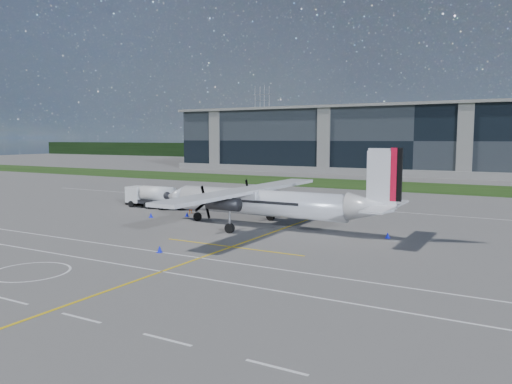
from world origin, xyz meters
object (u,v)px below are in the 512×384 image
safety_cone_stbdwing (299,207)px  safety_cone_nose_stbd (187,214)px  baggage_tug (177,202)px  safety_cone_fwd (151,215)px  safety_cone_portwing (160,249)px  fuel_tanker_truck (148,197)px  ground_crew_person (191,204)px  safety_cone_tail (388,235)px  turboprop_aircraft (268,188)px  pylon_west (262,122)px

safety_cone_stbdwing → safety_cone_nose_stbd: (-7.94, -10.67, 0.00)m
baggage_tug → safety_cone_stbdwing: 14.04m
safety_cone_fwd → safety_cone_portwing: same height
fuel_tanker_truck → baggage_tug: bearing=9.7°
safety_cone_portwing → safety_cone_fwd: bearing=133.5°
ground_crew_person → safety_cone_tail: 22.39m
safety_cone_portwing → ground_crew_person: bearing=120.0°
fuel_tanker_truck → safety_cone_portwing: (16.55, -17.49, -1.03)m
fuel_tanker_truck → safety_cone_portwing: fuel_tanker_truck is taller
baggage_tug → safety_cone_fwd: size_ratio=5.58×
safety_cone_nose_stbd → safety_cone_portwing: 16.44m
fuel_tanker_truck → safety_cone_nose_stbd: 8.91m
ground_crew_person → fuel_tanker_truck: bearing=87.4°
turboprop_aircraft → safety_cone_portwing: bearing=-100.0°
baggage_tug → safety_cone_portwing: (12.74, -18.14, -0.59)m
pylon_west → safety_cone_portwing: size_ratio=60.00×
pylon_west → turboprop_aircraft: pylon_west is taller
pylon_west → safety_cone_fwd: size_ratio=60.00×
safety_cone_stbdwing → safety_cone_portwing: (0.41, -24.83, 0.00)m
baggage_tug → safety_cone_tail: size_ratio=5.58×
safety_cone_fwd → baggage_tug: bearing=103.8°
fuel_tanker_truck → safety_cone_tail: (29.43, -4.34, -1.03)m
ground_crew_person → pylon_west: bearing=34.2°
turboprop_aircraft → baggage_tug: size_ratio=8.84×
turboprop_aircraft → ground_crew_person: bearing=162.3°
safety_cone_stbdwing → safety_cone_fwd: 16.91m
turboprop_aircraft → fuel_tanker_truck: bearing=164.9°
safety_cone_stbdwing → safety_cone_tail: (13.29, -11.68, 0.00)m
safety_cone_tail → safety_cone_fwd: 24.10m
ground_crew_person → safety_cone_portwing: ground_crew_person is taller
safety_cone_nose_stbd → safety_cone_fwd: bearing=-140.0°
baggage_tug → safety_cone_tail: (25.62, -4.99, -0.59)m
fuel_tanker_truck → safety_cone_portwing: bearing=-46.6°
pylon_west → ground_crew_person: (70.20, -143.97, -14.02)m
safety_cone_nose_stbd → turboprop_aircraft: bearing=-9.3°
fuel_tanker_truck → baggage_tug: 3.89m
safety_cone_tail → safety_cone_fwd: (-24.06, -1.36, 0.00)m
pylon_west → safety_cone_portwing: pylon_west is taller
baggage_tug → safety_cone_stbdwing: baggage_tug is taller
turboprop_aircraft → safety_cone_stbdwing: turboprop_aircraft is taller
fuel_tanker_truck → ground_crew_person: (7.25, -1.38, -0.30)m
safety_cone_tail → safety_cone_portwing: same height
safety_cone_nose_stbd → safety_cone_portwing: (8.35, -14.16, 0.00)m
ground_crew_person → safety_cone_stbdwing: size_ratio=3.94×
safety_cone_fwd → safety_cone_portwing: size_ratio=1.00×
ground_crew_person → safety_cone_portwing: bearing=-141.8°
safety_cone_tail → safety_cone_fwd: size_ratio=1.00×
turboprop_aircraft → ground_crew_person: 12.36m
baggage_tug → ground_crew_person: ground_crew_person is taller
fuel_tanker_truck → pylon_west: bearing=113.8°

